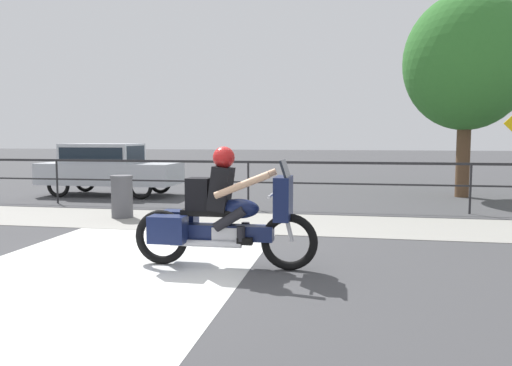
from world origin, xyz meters
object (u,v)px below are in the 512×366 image
at_px(trash_bin, 122,197).
at_px(tree_behind_sign, 467,62).
at_px(motorcycle, 222,215).
at_px(parked_car, 108,166).

xyz_separation_m(trash_bin, tree_behind_sign, (8.03, 5.27, 3.38)).
height_order(motorcycle, tree_behind_sign, tree_behind_sign).
bearing_deg(trash_bin, parked_car, 120.55).
bearing_deg(tree_behind_sign, trash_bin, -146.71).
distance_m(trash_bin, tree_behind_sign, 10.19).
height_order(motorcycle, parked_car, motorcycle).
relative_size(parked_car, trash_bin, 4.42).
bearing_deg(parked_car, motorcycle, -52.16).
relative_size(trash_bin, tree_behind_sign, 0.16).
bearing_deg(trash_bin, tree_behind_sign, 33.29).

